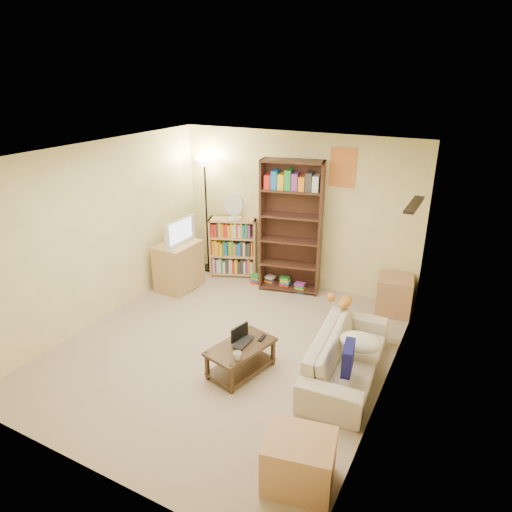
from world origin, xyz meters
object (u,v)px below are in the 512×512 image
object	(u,v)px
side_table	(394,295)
end_cabinet	(299,462)
tabby_cat	(343,301)
television	(176,231)
sofa	(347,355)
short_bookshelf	(233,247)
laptop	(247,343)
desk_fan	(234,206)
floor_lamp	(205,182)
coffee_table	(241,355)
mug	(237,356)
tv_stand	(179,266)
tall_bookshelf	(291,225)

from	to	relation	value
side_table	end_cabinet	xyz separation A→B (m)	(-0.07, -3.49, -0.04)
tabby_cat	television	world-z (taller)	television
sofa	short_bookshelf	world-z (taller)	short_bookshelf
laptop	tabby_cat	bearing A→B (deg)	-34.75
desk_fan	floor_lamp	distance (m)	0.67
sofa	television	bearing A→B (deg)	68.00
sofa	tabby_cat	xyz separation A→B (m)	(-0.28, 0.68, 0.33)
laptop	desk_fan	distance (m)	2.88
desk_fan	end_cabinet	world-z (taller)	desk_fan
coffee_table	side_table	distance (m)	2.66
mug	desk_fan	distance (m)	3.15
mug	short_bookshelf	bearing A→B (deg)	120.92
mug	desk_fan	bearing A→B (deg)	120.45
laptop	tv_stand	world-z (taller)	tv_stand
tabby_cat	mug	xyz separation A→B (m)	(-0.74, -1.46, -0.19)
mug	tall_bookshelf	world-z (taller)	tall_bookshelf
laptop	floor_lamp	xyz separation A→B (m)	(-2.07, 2.35, 1.21)
television	end_cabinet	size ratio (longest dim) A/B	1.24
tabby_cat	side_table	bearing A→B (deg)	68.13
desk_fan	short_bookshelf	bearing A→B (deg)	140.35
tabby_cat	tall_bookshelf	bearing A→B (deg)	137.99
sofa	floor_lamp	bearing A→B (deg)	54.98
tabby_cat	short_bookshelf	size ratio (longest dim) A/B	0.41
tabby_cat	coffee_table	bearing A→B (deg)	-125.04
short_bookshelf	television	bearing A→B (deg)	-142.78
tabby_cat	floor_lamp	size ratio (longest dim) A/B	0.21
laptop	short_bookshelf	distance (m)	2.81
television	end_cabinet	xyz separation A→B (m)	(3.25, -2.70, -0.74)
tall_bookshelf	tv_stand	bearing A→B (deg)	-167.47
coffee_table	tv_stand	size ratio (longest dim) A/B	1.18
end_cabinet	desk_fan	bearing A→B (deg)	127.09
coffee_table	desk_fan	world-z (taller)	desk_fan
sofa	side_table	bearing A→B (deg)	-9.49
short_bookshelf	desk_fan	distance (m)	0.75
tv_stand	short_bookshelf	distance (m)	1.02
mug	television	world-z (taller)	television
sofa	coffee_table	size ratio (longest dim) A/B	2.03
sofa	laptop	distance (m)	1.17
laptop	short_bookshelf	world-z (taller)	short_bookshelf
mug	end_cabinet	world-z (taller)	end_cabinet
coffee_table	end_cabinet	size ratio (longest dim) A/B	1.55
television	short_bookshelf	distance (m)	1.12
laptop	side_table	world-z (taller)	side_table
tabby_cat	mug	bearing A→B (deg)	-116.97
tall_bookshelf	floor_lamp	size ratio (longest dim) A/B	1.06
coffee_table	desk_fan	distance (m)	2.95
floor_lamp	end_cabinet	size ratio (longest dim) A/B	3.40
tv_stand	side_table	world-z (taller)	tv_stand
laptop	end_cabinet	size ratio (longest dim) A/B	0.56
tabby_cat	laptop	xyz separation A→B (m)	(-0.79, -1.14, -0.22)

